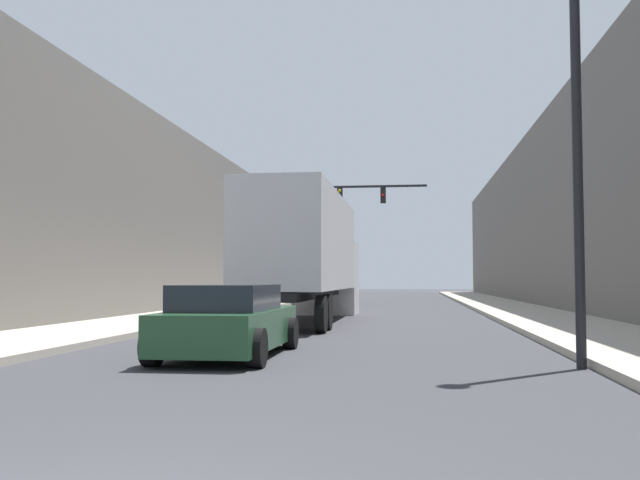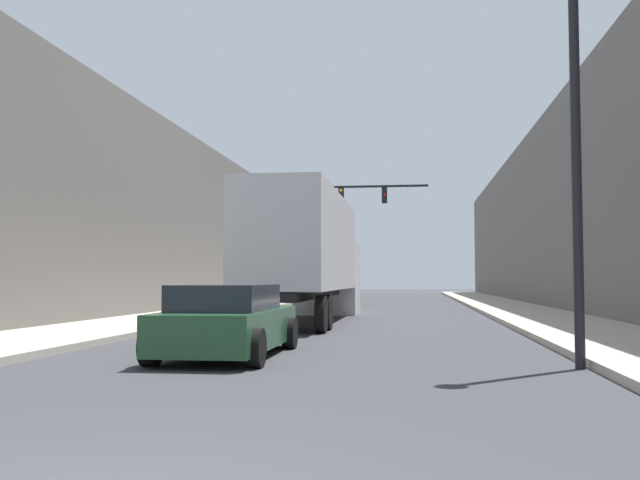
% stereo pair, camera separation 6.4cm
% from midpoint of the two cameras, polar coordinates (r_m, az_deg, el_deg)
% --- Properties ---
extents(sidewalk_right, '(3.41, 80.00, 0.15)m').
position_cam_midpoint_polar(sidewalk_right, '(34.14, 15.12, -5.31)').
color(sidewalk_right, '#B2A899').
rests_on(sidewalk_right, ground).
extents(sidewalk_left, '(3.41, 80.00, 0.15)m').
position_cam_midpoint_polar(sidewalk_left, '(34.86, -6.38, -5.35)').
color(sidewalk_left, '#B2A899').
rests_on(sidewalk_left, ground).
extents(building_right, '(6.00, 80.00, 9.30)m').
position_cam_midpoint_polar(building_right, '(35.19, 22.63, 2.35)').
color(building_right, '#66605B').
rests_on(building_right, ground).
extents(building_left, '(6.00, 80.00, 8.06)m').
position_cam_midpoint_polar(building_left, '(36.34, -13.56, 1.05)').
color(building_left, '#66605B').
rests_on(building_left, ground).
extents(semi_truck, '(2.48, 12.76, 4.09)m').
position_cam_midpoint_polar(semi_truck, '(23.99, -0.83, -1.05)').
color(semi_truck, silver).
rests_on(semi_truck, ground).
extents(sedan_car, '(1.99, 4.49, 1.32)m').
position_cam_midpoint_polar(sedan_car, '(13.29, -7.23, -6.50)').
color(sedan_car, '#234C2D').
rests_on(sedan_car, ground).
extents(traffic_signal_gantry, '(7.46, 0.35, 6.97)m').
position_cam_midpoint_polar(traffic_signal_gantry, '(40.51, 0.74, 1.69)').
color(traffic_signal_gantry, black).
rests_on(traffic_signal_gantry, ground).
extents(street_lamp, '(0.44, 0.44, 7.85)m').
position_cam_midpoint_polar(street_lamp, '(12.55, 19.82, 13.31)').
color(street_lamp, black).
rests_on(street_lamp, ground).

